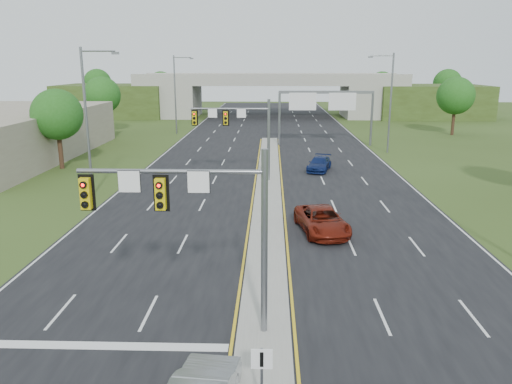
{
  "coord_description": "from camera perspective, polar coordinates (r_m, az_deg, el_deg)",
  "views": [
    {
      "loc": [
        0.22,
        -16.71,
        9.78
      ],
      "look_at": [
        -0.59,
        9.7,
        3.0
      ],
      "focal_mm": 35.0,
      "sensor_mm": 36.0,
      "label": 1
    }
  ],
  "objects": [
    {
      "name": "ground",
      "position": [
        19.36,
        0.91,
        -15.95
      ],
      "size": [
        240.0,
        240.0,
        0.0
      ],
      "primitive_type": "plane",
      "color": "#304117",
      "rests_on": "ground"
    },
    {
      "name": "road",
      "position": [
        52.62,
        1.49,
        3.69
      ],
      "size": [
        24.0,
        160.0,
        0.02
      ],
      "primitive_type": "cube",
      "color": "black",
      "rests_on": "ground"
    },
    {
      "name": "median",
      "position": [
        40.87,
        1.41,
        0.69
      ],
      "size": [
        2.0,
        54.0,
        0.16
      ],
      "primitive_type": "cube",
      "color": "gray",
      "rests_on": "road"
    },
    {
      "name": "lane_markings",
      "position": [
        46.66,
        0.71,
        2.32
      ],
      "size": [
        23.72,
        160.0,
        0.01
      ],
      "color": "gold",
      "rests_on": "road"
    },
    {
      "name": "signal_mast_near",
      "position": [
        17.56,
        -6.44,
        -2.42
      ],
      "size": [
        6.62,
        0.6,
        7.0
      ],
      "color": "slate",
      "rests_on": "ground"
    },
    {
      "name": "signal_mast_far",
      "position": [
        42.01,
        -1.65,
        7.48
      ],
      "size": [
        6.62,
        0.6,
        7.0
      ],
      "color": "slate",
      "rests_on": "ground"
    },
    {
      "name": "keep_right_sign",
      "position": [
        14.72,
        0.65,
        -19.75
      ],
      "size": [
        0.6,
        0.13,
        2.2
      ],
      "color": "slate",
      "rests_on": "ground"
    },
    {
      "name": "sign_gantry",
      "position": [
        62.13,
        7.85,
        10.07
      ],
      "size": [
        11.58,
        0.44,
        6.67
      ],
      "color": "slate",
      "rests_on": "ground"
    },
    {
      "name": "overpass",
      "position": [
        96.91,
        1.65,
        10.7
      ],
      "size": [
        80.0,
        14.0,
        8.1
      ],
      "color": "gray",
      "rests_on": "ground"
    },
    {
      "name": "lightpole_l_mid",
      "position": [
        39.29,
        -18.57,
        8.29
      ],
      "size": [
        2.85,
        0.25,
        11.0
      ],
      "color": "slate",
      "rests_on": "ground"
    },
    {
      "name": "lightpole_l_far",
      "position": [
        73.06,
        -9.08,
        11.33
      ],
      "size": [
        2.85,
        0.25,
        11.0
      ],
      "color": "slate",
      "rests_on": "ground"
    },
    {
      "name": "lightpole_r_far",
      "position": [
        58.31,
        14.96,
        10.3
      ],
      "size": [
        2.85,
        0.25,
        11.0
      ],
      "color": "slate",
      "rests_on": "ground"
    },
    {
      "name": "tree_l_near",
      "position": [
        51.1,
        -21.79,
        8.21
      ],
      "size": [
        4.8,
        4.8,
        7.6
      ],
      "color": "#382316",
      "rests_on": "ground"
    },
    {
      "name": "tree_l_mid",
      "position": [
        75.8,
        -17.17,
        10.53
      ],
      "size": [
        5.2,
        5.2,
        8.12
      ],
      "color": "#382316",
      "rests_on": "ground"
    },
    {
      "name": "tree_r_mid",
      "position": [
        76.32,
        21.86,
        10.17
      ],
      "size": [
        5.2,
        5.2,
        8.12
      ],
      "color": "#382316",
      "rests_on": "ground"
    },
    {
      "name": "tree_back_a",
      "position": [
        117.18,
        -17.66,
        11.8
      ],
      "size": [
        6.0,
        6.0,
        8.85
      ],
      "color": "#382316",
      "rests_on": "ground"
    },
    {
      "name": "tree_back_b",
      "position": [
        113.4,
        -10.81,
        11.98
      ],
      "size": [
        5.6,
        5.6,
        8.32
      ],
      "color": "#382316",
      "rests_on": "ground"
    },
    {
      "name": "tree_back_c",
      "position": [
        113.31,
        14.18,
        11.8
      ],
      "size": [
        5.6,
        5.6,
        8.32
      ],
      "color": "#382316",
      "rests_on": "ground"
    },
    {
      "name": "tree_back_d",
      "position": [
        117.04,
        21.03,
        11.53
      ],
      "size": [
        6.0,
        6.0,
        8.85
      ],
      "color": "#382316",
      "rests_on": "ground"
    },
    {
      "name": "car_far_a",
      "position": [
        29.99,
        7.54,
        -3.23
      ],
      "size": [
        3.34,
        5.68,
        1.48
      ],
      "primitive_type": "imported",
      "rotation": [
        0.0,
        0.0,
        0.17
      ],
      "color": "#5F1409",
      "rests_on": "road"
    },
    {
      "name": "car_far_b",
      "position": [
        47.5,
        7.25,
        3.22
      ],
      "size": [
        2.93,
        4.78,
        1.29
      ],
      "primitive_type": "imported",
      "rotation": [
        0.0,
        0.0,
        -0.27
      ],
      "color": "#0C194A",
      "rests_on": "road"
    }
  ]
}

